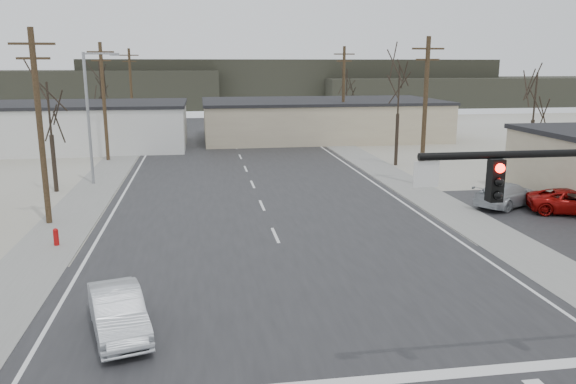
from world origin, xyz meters
name	(u,v)px	position (x,y,z in m)	size (l,w,h in m)	color
ground	(305,303)	(0.00, 0.00, 0.00)	(140.00, 140.00, 0.00)	silver
main_road	(260,202)	(0.00, 15.00, 0.02)	(18.00, 110.00, 0.05)	#232325
cross_road	(305,303)	(0.00, 0.00, 0.02)	(90.00, 10.00, 0.04)	#232325
sidewalk_left	(94,190)	(-10.60, 20.00, 0.03)	(3.00, 90.00, 0.06)	gray
sidewalk_right	(398,180)	(10.60, 20.00, 0.03)	(3.00, 90.00, 0.06)	gray
fire_hydrant	(56,237)	(-10.20, 8.00, 0.45)	(0.24, 0.24, 0.87)	#A50C0C
building_left_far	(72,126)	(-16.00, 40.00, 2.26)	(22.30, 12.30, 4.50)	silver
building_right_far	(321,119)	(10.00, 44.00, 2.15)	(26.30, 14.30, 4.30)	#B9AD8D
upole_left_b	(40,125)	(-11.50, 12.00, 5.22)	(2.20, 0.30, 10.00)	#4B3522
upole_left_c	(104,100)	(-11.50, 32.00, 5.22)	(2.20, 0.30, 10.00)	#4B3522
upole_left_d	(131,89)	(-11.50, 52.00, 5.22)	(2.20, 0.30, 10.00)	#4B3522
upole_right_a	(425,110)	(11.50, 18.00, 5.22)	(2.20, 0.30, 10.00)	#4B3522
upole_right_b	(343,93)	(11.50, 40.00, 5.22)	(2.20, 0.30, 10.00)	#4B3522
streetlight_main	(91,111)	(-10.80, 22.00, 5.09)	(2.40, 0.25, 9.00)	gray
tree_left_near	(49,112)	(-13.00, 20.00, 5.23)	(3.30, 3.30, 7.35)	#31271E
tree_right_mid	(399,93)	(12.50, 26.00, 5.93)	(3.74, 3.74, 8.33)	#31271E
tree_left_far	(100,82)	(-14.00, 46.00, 6.28)	(3.96, 3.96, 8.82)	#31271E
tree_right_far	(347,85)	(15.00, 52.00, 5.58)	(3.52, 3.52, 7.84)	#31271E
tree_lot	(535,99)	(22.00, 22.00, 5.58)	(3.52, 3.52, 7.84)	#31271E
hill_left	(25,90)	(-35.00, 92.00, 3.50)	(70.00, 18.00, 7.00)	#333026
hill_center	(291,82)	(15.00, 96.00, 4.50)	(80.00, 18.00, 9.00)	#333026
hill_right	(467,91)	(50.00, 90.00, 2.75)	(60.00, 18.00, 5.50)	#333026
sedan_crossing	(118,312)	(-6.16, -1.34, 0.75)	(1.48, 4.25, 1.40)	#ADB1B8
car_far_a	(229,133)	(-0.39, 42.69, 0.88)	(2.34, 5.76, 1.67)	black
car_far_b	(177,123)	(-6.54, 57.03, 0.67)	(1.47, 3.66, 1.25)	black
car_parked_red	(574,202)	(17.05, 9.55, 0.70)	(2.22, 4.82, 1.34)	#940A08
car_parked_silver	(507,194)	(14.25, 11.65, 0.74)	(1.98, 4.88, 1.42)	#A1A6AC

